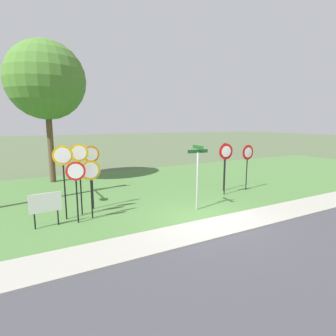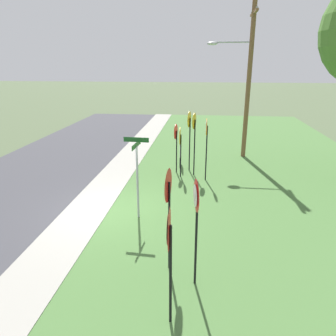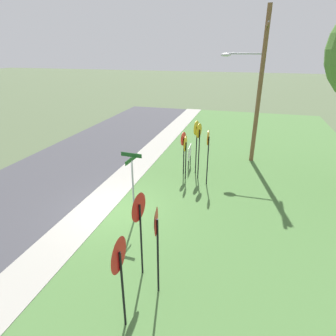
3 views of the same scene
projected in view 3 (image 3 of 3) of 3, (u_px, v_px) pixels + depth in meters
ground_plane at (113, 211)px, 11.81m from camera, size 160.00×160.00×0.00m
road_asphalt at (18, 196)px, 13.02m from camera, size 44.00×6.40×0.01m
sidewalk_strip at (95, 207)px, 12.00m from camera, size 44.00×1.60×0.06m
grass_median at (262, 234)px, 10.29m from camera, size 44.00×12.00×0.04m
stop_sign_near_left at (199, 139)px, 13.91m from camera, size 0.71×0.16×2.89m
stop_sign_near_right at (185, 148)px, 13.99m from camera, size 0.77×0.10×2.30m
stop_sign_far_left at (196, 135)px, 14.54m from camera, size 0.74×0.14×2.87m
stop_sign_far_center at (183, 144)px, 14.56m from camera, size 0.70×0.13×2.32m
stop_sign_far_right at (208, 146)px, 13.30m from camera, size 0.70×0.10×2.75m
yield_sign_near_left at (139, 215)px, 7.73m from camera, size 0.82×0.12×2.67m
yield_sign_near_right at (119, 263)px, 6.18m from camera, size 0.82×0.11×2.51m
yield_sign_far_left at (156, 231)px, 7.12m from camera, size 0.73×0.17×2.63m
street_name_post at (133, 181)px, 10.54m from camera, size 0.96×0.82×2.77m
utility_pole at (257, 83)px, 15.38m from camera, size 2.10×2.38×8.31m
notice_board at (190, 153)px, 15.80m from camera, size 1.10×0.10×1.25m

